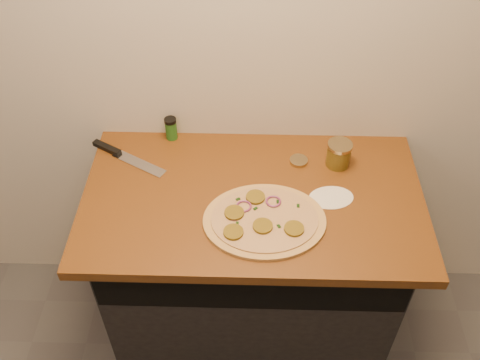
{
  "coord_description": "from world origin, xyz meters",
  "views": [
    {
      "loc": [
        -0.01,
        0.13,
        2.26
      ],
      "look_at": [
        -0.05,
        1.44,
        0.95
      ],
      "focal_mm": 40.0,
      "sensor_mm": 36.0,
      "label": 1
    }
  ],
  "objects_px": {
    "pizza": "(263,220)",
    "chefs_knife": "(122,155)",
    "spice_shaker": "(171,128)",
    "salsa_jar": "(339,154)"
  },
  "relations": [
    {
      "from": "chefs_knife",
      "to": "salsa_jar",
      "type": "bearing_deg",
      "value": -1.47
    },
    {
      "from": "pizza",
      "to": "chefs_knife",
      "type": "bearing_deg",
      "value": 149.78
    },
    {
      "from": "pizza",
      "to": "chefs_knife",
      "type": "xyz_separation_m",
      "value": [
        -0.53,
        0.31,
        -0.0
      ]
    },
    {
      "from": "chefs_knife",
      "to": "spice_shaker",
      "type": "xyz_separation_m",
      "value": [
        0.18,
        0.11,
        0.04
      ]
    },
    {
      "from": "pizza",
      "to": "spice_shaker",
      "type": "bearing_deg",
      "value": 130.05
    },
    {
      "from": "chefs_knife",
      "to": "salsa_jar",
      "type": "height_order",
      "value": "salsa_jar"
    },
    {
      "from": "spice_shaker",
      "to": "chefs_knife",
      "type": "bearing_deg",
      "value": -147.3
    },
    {
      "from": "salsa_jar",
      "to": "pizza",
      "type": "bearing_deg",
      "value": -133.55
    },
    {
      "from": "pizza",
      "to": "chefs_knife",
      "type": "relative_size",
      "value": 1.4
    },
    {
      "from": "salsa_jar",
      "to": "spice_shaker",
      "type": "distance_m",
      "value": 0.65
    }
  ]
}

